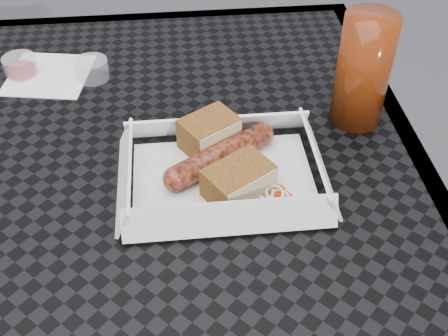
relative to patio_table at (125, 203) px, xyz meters
name	(u,v)px	position (x,y,z in m)	size (l,w,h in m)	color
patio_table	(125,203)	(0.00, 0.00, 0.00)	(0.80, 0.80, 0.74)	black
food_tray	(223,179)	(0.13, -0.05, 0.08)	(0.22, 0.15, 0.00)	white
bratwurst	(221,156)	(0.13, -0.02, 0.10)	(0.15, 0.10, 0.03)	brown
bread_near	(209,133)	(0.12, 0.02, 0.10)	(0.07, 0.05, 0.04)	brown
bread_far	(238,181)	(0.15, -0.07, 0.10)	(0.08, 0.05, 0.04)	brown
veg_garnish	(274,199)	(0.19, -0.09, 0.08)	(0.03, 0.03, 0.00)	#F0360A
napkin	(49,75)	(-0.11, 0.21, 0.08)	(0.12, 0.12, 0.00)	white
condiment_cup_sauce	(20,66)	(-0.15, 0.22, 0.09)	(0.05, 0.05, 0.03)	maroon
condiment_cup_empty	(92,69)	(-0.04, 0.20, 0.09)	(0.05, 0.05, 0.03)	silver
drink_glass	(363,71)	(0.33, 0.06, 0.15)	(0.07, 0.07, 0.16)	#622108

